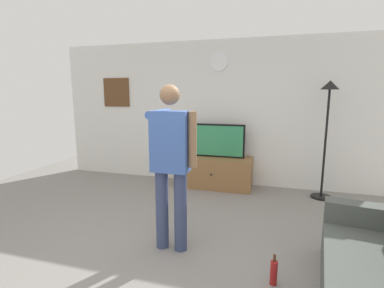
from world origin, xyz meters
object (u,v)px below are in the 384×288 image
at_px(wall_clock, 219,62).
at_px(beverage_bottle, 274,272).
at_px(floor_lamp, 328,116).
at_px(person_standing_nearer_lamp, 171,159).
at_px(tv_stand, 214,172).
at_px(television, 215,140).
at_px(framed_picture, 117,92).

bearing_deg(wall_clock, beverage_bottle, -69.32).
relative_size(floor_lamp, person_standing_nearer_lamp, 1.06).
distance_m(tv_stand, television, 0.59).
height_order(framed_picture, beverage_bottle, framed_picture).
relative_size(wall_clock, framed_picture, 0.57).
height_order(tv_stand, television, television).
distance_m(television, floor_lamp, 1.91).
height_order(framed_picture, person_standing_nearer_lamp, framed_picture).
distance_m(television, wall_clock, 1.44).
bearing_deg(television, wall_clock, 90.00).
xyz_separation_m(floor_lamp, person_standing_nearer_lamp, (-1.87, -2.15, -0.35)).
height_order(television, beverage_bottle, television).
xyz_separation_m(wall_clock, floor_lamp, (1.84, -0.36, -0.92)).
bearing_deg(television, person_standing_nearer_lamp, -90.71).
distance_m(framed_picture, beverage_bottle, 4.61).
distance_m(tv_stand, floor_lamp, 2.14).
xyz_separation_m(wall_clock, beverage_bottle, (1.08, -2.86, -2.18)).
height_order(wall_clock, floor_lamp, wall_clock).
bearing_deg(wall_clock, person_standing_nearer_lamp, -90.64).
bearing_deg(beverage_bottle, framed_picture, 138.44).
bearing_deg(person_standing_nearer_lamp, television, 89.29).
xyz_separation_m(television, beverage_bottle, (1.08, -2.61, -0.75)).
xyz_separation_m(television, framed_picture, (-2.15, 0.25, 0.88)).
relative_size(tv_stand, beverage_bottle, 4.63).
relative_size(tv_stand, wall_clock, 4.18).
bearing_deg(floor_lamp, wall_clock, 168.90).
relative_size(floor_lamp, beverage_bottle, 6.50).
bearing_deg(floor_lamp, television, 176.36).
xyz_separation_m(framed_picture, beverage_bottle, (3.23, -2.86, -1.63)).
xyz_separation_m(television, wall_clock, (0.00, 0.24, 1.42)).
distance_m(television, person_standing_nearer_lamp, 2.28).
height_order(tv_stand, beverage_bottle, tv_stand).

